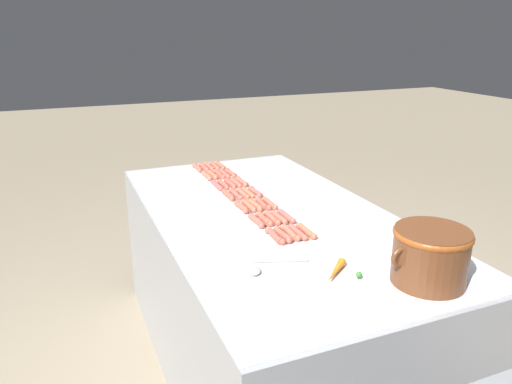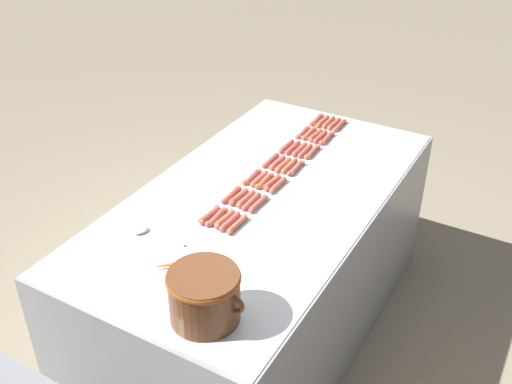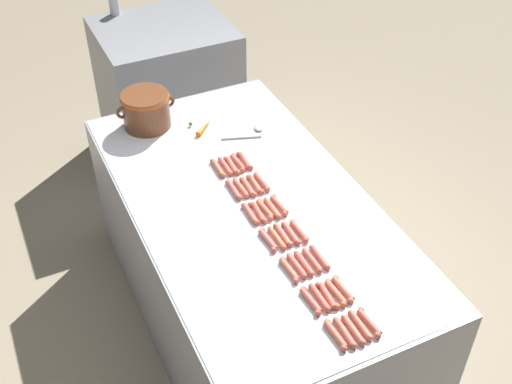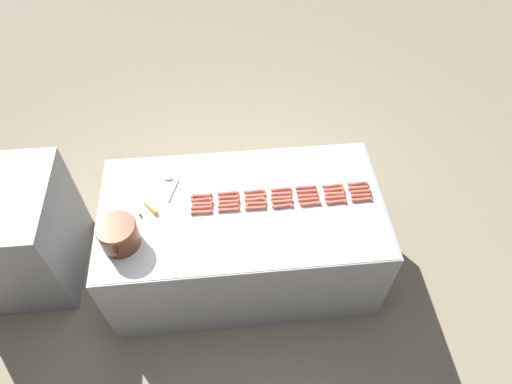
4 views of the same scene
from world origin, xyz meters
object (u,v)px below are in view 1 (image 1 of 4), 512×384
at_px(hot_dog_21, 204,167).
at_px(hot_dog_33, 256,220).
at_px(hot_dog_2, 242,182).
at_px(hot_dog_9, 236,183).
at_px(hot_dog_24, 236,194).
at_px(hot_dog_34, 275,236).
at_px(hot_dog_29, 207,176).
at_px(hot_dog_11, 263,204).
at_px(carrot, 337,271).
at_px(hot_dog_32, 242,207).
at_px(hot_dog_20, 290,233).
at_px(hot_dog_26, 264,219).
at_px(hot_dog_5, 286,216).
at_px(hot_dog_4, 270,203).
at_px(hot_dog_23, 223,184).
at_px(hot_dog_12, 279,217).
at_px(hot_dog_18, 256,205).
at_px(hot_dog_22, 213,175).
at_px(hot_dog_17, 243,194).
at_px(hot_dog_28, 198,168).
at_px(hot_dog_8, 224,174).
at_px(hot_dog_10, 248,192).
at_px(hot_dog_27, 283,235).
at_px(hot_dog_1, 231,173).
at_px(hot_dog_16, 230,183).
at_px(hot_dog_15, 219,174).
at_px(hot_dog_30, 217,185).
at_px(hot_dog_3, 255,192).
at_px(hot_dog_19, 272,218).
at_px(hot_dog_13, 298,232).
at_px(hot_dog_31, 228,195).
at_px(hot_dog_6, 306,231).
at_px(serving_spoon, 263,267).
at_px(bean_pot, 431,253).
at_px(hot_dog_0, 220,165).

height_order(hot_dog_21, hot_dog_33, same).
bearing_deg(hot_dog_2, hot_dog_9, 10.66).
relative_size(hot_dog_24, hot_dog_34, 1.00).
bearing_deg(hot_dog_29, hot_dog_11, 101.24).
distance_m(hot_dog_2, carrot, 1.16).
distance_m(hot_dog_11, hot_dog_33, 0.23).
xyz_separation_m(hot_dog_11, hot_dog_32, (0.12, 0.00, 0.00)).
distance_m(hot_dog_20, hot_dog_34, 0.08).
bearing_deg(hot_dog_11, hot_dog_29, -78.76).
relative_size(hot_dog_29, hot_dog_32, 1.00).
height_order(hot_dog_26, carrot, carrot).
relative_size(hot_dog_5, hot_dog_32, 1.00).
distance_m(hot_dog_4, hot_dog_23, 0.40).
xyz_separation_m(hot_dog_12, hot_dog_34, (0.11, 0.19, 0.00)).
distance_m(hot_dog_18, hot_dog_22, 0.59).
bearing_deg(hot_dog_17, hot_dog_28, -82.28).
height_order(hot_dog_8, hot_dog_10, same).
distance_m(hot_dog_10, hot_dog_27, 0.59).
xyz_separation_m(hot_dog_1, hot_dog_33, (0.15, 0.77, 0.00)).
xyz_separation_m(hot_dog_11, hot_dog_20, (0.04, 0.38, 0.00)).
distance_m(hot_dog_28, hot_dog_33, 0.97).
height_order(hot_dog_23, hot_dog_26, same).
relative_size(hot_dog_5, hot_dog_27, 1.00).
xyz_separation_m(hot_dog_16, hot_dog_27, (0.04, 0.77, 0.00)).
relative_size(hot_dog_15, hot_dog_33, 1.00).
height_order(hot_dog_24, hot_dog_30, same).
distance_m(hot_dog_3, hot_dog_9, 0.20).
distance_m(hot_dog_19, hot_dog_23, 0.57).
relative_size(hot_dog_4, hot_dog_13, 1.00).
xyz_separation_m(hot_dog_26, hot_dog_31, (0.04, -0.39, 0.00)).
bearing_deg(hot_dog_21, hot_dog_6, 95.59).
bearing_deg(hot_dog_34, hot_dog_11, -106.22).
bearing_deg(hot_dog_2, hot_dog_30, 3.47).
xyz_separation_m(hot_dog_9, hot_dog_27, (0.07, 0.77, 0.00)).
xyz_separation_m(hot_dog_2, hot_dog_11, (0.04, 0.39, 0.00)).
bearing_deg(serving_spoon, bean_pot, 148.04).
height_order(hot_dog_23, hot_dog_30, same).
xyz_separation_m(hot_dog_6, hot_dog_10, (0.04, -0.59, 0.00)).
height_order(hot_dog_12, hot_dog_23, same).
xyz_separation_m(hot_dog_23, hot_dog_32, (0.04, 0.38, 0.00)).
relative_size(hot_dog_8, hot_dog_19, 1.00).
height_order(hot_dog_4, serving_spoon, hot_dog_4).
height_order(hot_dog_1, hot_dog_23, same).
distance_m(hot_dog_27, hot_dog_32, 0.39).
height_order(hot_dog_0, hot_dog_17, same).
height_order(hot_dog_6, hot_dog_17, same).
xyz_separation_m(hot_dog_26, hot_dog_34, (0.04, 0.20, 0.00)).
bearing_deg(hot_dog_12, hot_dog_32, -60.46).
height_order(hot_dog_4, hot_dog_10, same).
height_order(hot_dog_8, hot_dog_20, same).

